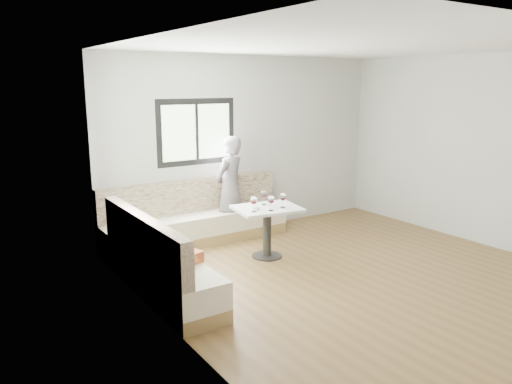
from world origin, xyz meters
TOP-DOWN VIEW (x-y plane):
  - room at (-0.08, 0.08)m, footprint 5.01×5.01m
  - banquette at (-1.59, 1.62)m, footprint 2.90×2.80m
  - table at (-0.53, 1.16)m, footprint 0.96×0.81m
  - person at (-0.50, 2.20)m, footprint 0.69×0.59m
  - olive_ramekin at (-0.72, 1.16)m, footprint 0.11×0.11m
  - wine_glass_a at (-0.81, 1.06)m, footprint 0.10×0.10m
  - wine_glass_b at (-0.60, 0.97)m, footprint 0.10×0.10m
  - wine_glass_c at (-0.36, 1.02)m, footprint 0.10×0.10m
  - wine_glass_d at (-0.49, 1.30)m, footprint 0.10×0.10m

SIDE VIEW (x-z plane):
  - banquette at x=-1.59m, z-range -0.14..0.81m
  - table at x=-0.53m, z-range 0.18..0.89m
  - olive_ramekin at x=-0.72m, z-range 0.71..0.75m
  - person at x=-0.50m, z-range 0.00..1.59m
  - wine_glass_a at x=-0.81m, z-range 0.75..0.97m
  - wine_glass_b at x=-0.60m, z-range 0.75..0.97m
  - wine_glass_c at x=-0.36m, z-range 0.75..0.97m
  - wine_glass_d at x=-0.49m, z-range 0.75..0.97m
  - room at x=-0.08m, z-range 0.01..2.82m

